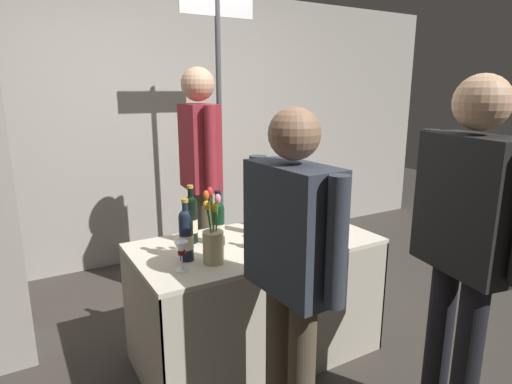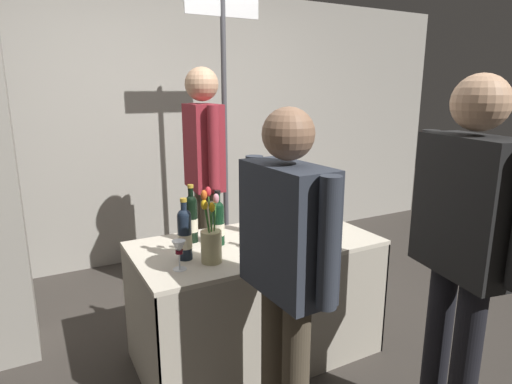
% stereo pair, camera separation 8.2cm
% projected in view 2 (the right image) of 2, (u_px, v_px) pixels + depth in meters
% --- Properties ---
extents(ground_plane, '(12.00, 12.00, 0.00)m').
position_uv_depth(ground_plane, '(256.00, 352.00, 2.70)').
color(ground_plane, '#38332D').
extents(back_partition, '(6.85, 0.12, 2.51)m').
position_uv_depth(back_partition, '(159.00, 128.00, 4.06)').
color(back_partition, '#9E998E').
rests_on(back_partition, ground_plane).
extents(tasting_table, '(1.42, 0.74, 0.74)m').
position_uv_depth(tasting_table, '(256.00, 277.00, 2.58)').
color(tasting_table, beige).
rests_on(tasting_table, ground_plane).
extents(featured_wine_bottle, '(0.07, 0.07, 0.29)m').
position_uv_depth(featured_wine_bottle, '(252.00, 214.00, 2.66)').
color(featured_wine_bottle, black).
rests_on(featured_wine_bottle, tasting_table).
extents(display_bottle_0, '(0.07, 0.07, 0.32)m').
position_uv_depth(display_bottle_0, '(288.00, 202.00, 2.89)').
color(display_bottle_0, '#192333').
rests_on(display_bottle_0, tasting_table).
extents(display_bottle_1, '(0.07, 0.07, 0.33)m').
position_uv_depth(display_bottle_1, '(185.00, 233.00, 2.24)').
color(display_bottle_1, '#192333').
rests_on(display_bottle_1, tasting_table).
extents(display_bottle_2, '(0.07, 0.07, 0.34)m').
position_uv_depth(display_bottle_2, '(280.00, 229.00, 2.29)').
color(display_bottle_2, '#38230F').
rests_on(display_bottle_2, tasting_table).
extents(display_bottle_3, '(0.08, 0.08, 0.34)m').
position_uv_depth(display_bottle_3, '(263.00, 204.00, 2.78)').
color(display_bottle_3, black).
rests_on(display_bottle_3, tasting_table).
extents(display_bottle_4, '(0.07, 0.07, 0.32)m').
position_uv_depth(display_bottle_4, '(218.00, 222.00, 2.45)').
color(display_bottle_4, black).
rests_on(display_bottle_4, tasting_table).
extents(display_bottle_5, '(0.08, 0.08, 0.35)m').
position_uv_depth(display_bottle_5, '(326.00, 203.00, 2.81)').
color(display_bottle_5, '#38230F').
rests_on(display_bottle_5, tasting_table).
extents(display_bottle_6, '(0.07, 0.07, 0.34)m').
position_uv_depth(display_bottle_6, '(192.00, 218.00, 2.49)').
color(display_bottle_6, black).
rests_on(display_bottle_6, tasting_table).
extents(wine_glass_near_vendor, '(0.07, 0.07, 0.15)m').
position_uv_depth(wine_glass_near_vendor, '(179.00, 249.00, 2.11)').
color(wine_glass_near_vendor, silver).
rests_on(wine_glass_near_vendor, tasting_table).
extents(wine_glass_mid, '(0.07, 0.07, 0.14)m').
position_uv_depth(wine_glass_mid, '(268.00, 223.00, 2.52)').
color(wine_glass_mid, silver).
rests_on(wine_glass_mid, tasting_table).
extents(flower_vase, '(0.11, 0.11, 0.40)m').
position_uv_depth(flower_vase, '(211.00, 240.00, 2.20)').
color(flower_vase, tan).
rests_on(flower_vase, tasting_table).
extents(brochure_stand, '(0.15, 0.09, 0.17)m').
position_uv_depth(brochure_stand, '(306.00, 211.00, 2.84)').
color(brochure_stand, silver).
rests_on(brochure_stand, tasting_table).
extents(vendor_presenter, '(0.24, 0.55, 1.77)m').
position_uv_depth(vendor_presenter, '(204.00, 164.00, 3.20)').
color(vendor_presenter, '#4C4233').
rests_on(vendor_presenter, ground_plane).
extents(taster_foreground_right, '(0.23, 0.61, 1.55)m').
position_uv_depth(taster_foreground_right, '(286.00, 257.00, 1.81)').
color(taster_foreground_right, '#4C4233').
rests_on(taster_foreground_right, ground_plane).
extents(taster_foreground_left, '(0.30, 0.61, 1.68)m').
position_uv_depth(taster_foreground_left, '(465.00, 233.00, 1.83)').
color(taster_foreground_left, black).
rests_on(taster_foreground_left, ground_plane).
extents(booth_signpost, '(0.63, 0.04, 2.38)m').
position_uv_depth(booth_signpost, '(224.00, 104.00, 3.55)').
color(booth_signpost, '#47474C').
rests_on(booth_signpost, ground_plane).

